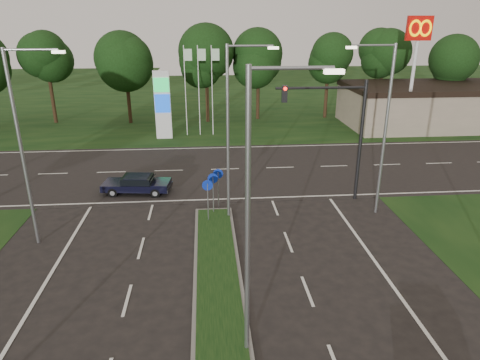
{
  "coord_description": "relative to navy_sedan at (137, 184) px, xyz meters",
  "views": [
    {
      "loc": [
        -0.34,
        -4.98,
        10.03
      ],
      "look_at": [
        1.4,
        15.86,
        2.2
      ],
      "focal_mm": 32.0,
      "sensor_mm": 36.0,
      "label": 1
    }
  ],
  "objects": [
    {
      "name": "streetlight_median_far",
      "position": [
        5.62,
        -4.0,
        4.48
      ],
      "size": [
        2.53,
        0.22,
        9.0
      ],
      "color": "gray",
      "rests_on": "ground"
    },
    {
      "name": "navy_sedan",
      "position": [
        0.0,
        0.0,
        0.0
      ],
      "size": [
        4.2,
        2.1,
        1.11
      ],
      "rotation": [
        0.0,
        0.0,
        1.46
      ],
      "color": "black",
      "rests_on": "ground"
    },
    {
      "name": "mcdonalds_sign",
      "position": [
        22.62,
        11.97,
        7.39
      ],
      "size": [
        2.2,
        0.47,
        10.4
      ],
      "color": "silver",
      "rests_on": "ground"
    },
    {
      "name": "median_signs",
      "position": [
        4.62,
        -3.6,
        1.12
      ],
      "size": [
        1.16,
        1.76,
        2.38
      ],
      "color": "gray",
      "rests_on": "ground"
    },
    {
      "name": "treeline_far",
      "position": [
        4.72,
        19.93,
        6.23
      ],
      "size": [
        6.0,
        6.0,
        9.9
      ],
      "color": "black",
      "rests_on": "ground"
    },
    {
      "name": "streetlight_median_near",
      "position": [
        5.62,
        -14.0,
        4.48
      ],
      "size": [
        2.53,
        0.22,
        9.0
      ],
      "color": "gray",
      "rests_on": "ground"
    },
    {
      "name": "gas_pylon",
      "position": [
        0.83,
        13.05,
        2.6
      ],
      "size": [
        5.8,
        1.26,
        8.0
      ],
      "color": "silver",
      "rests_on": "ground"
    },
    {
      "name": "cross_road",
      "position": [
        4.62,
        4.0,
        -0.6
      ],
      "size": [
        160.0,
        12.0,
        0.02
      ],
      "primitive_type": "cube",
      "color": "black",
      "rests_on": "ground"
    },
    {
      "name": "commercial_building",
      "position": [
        26.62,
        16.0,
        1.4
      ],
      "size": [
        16.0,
        9.0,
        4.0
      ],
      "primitive_type": "cube",
      "color": "gray",
      "rests_on": "ground"
    },
    {
      "name": "traffic_signal",
      "position": [
        11.81,
        -2.0,
        4.06
      ],
      "size": [
        5.1,
        0.42,
        7.0
      ],
      "color": "black",
      "rests_on": "ground"
    },
    {
      "name": "streetlight_right_far",
      "position": [
        13.42,
        -4.0,
        4.48
      ],
      "size": [
        2.53,
        0.22,
        9.0
      ],
      "rotation": [
        0.0,
        0.0,
        3.14
      ],
      "color": "gray",
      "rests_on": "ground"
    },
    {
      "name": "streetlight_left_far",
      "position": [
        -3.68,
        -6.0,
        4.48
      ],
      "size": [
        2.53,
        0.22,
        9.0
      ],
      "color": "gray",
      "rests_on": "ground"
    },
    {
      "name": "verge_far",
      "position": [
        4.62,
        35.0,
        -0.6
      ],
      "size": [
        160.0,
        50.0,
        0.02
      ],
      "primitive_type": "cube",
      "color": "black",
      "rests_on": "ground"
    }
  ]
}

